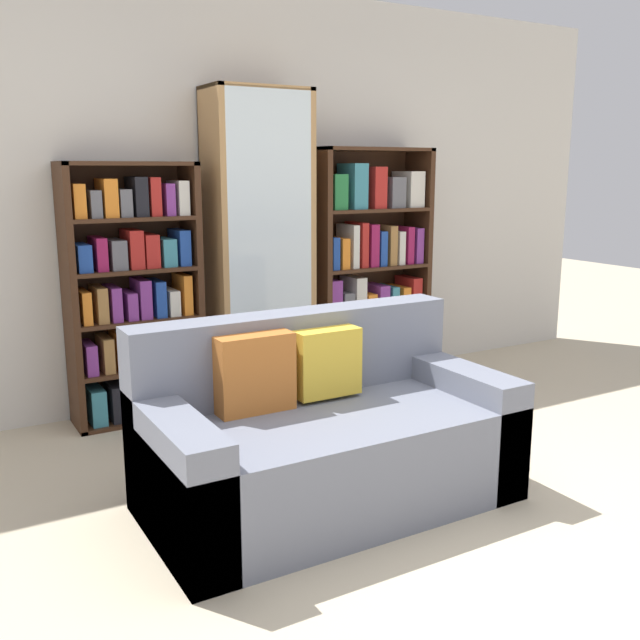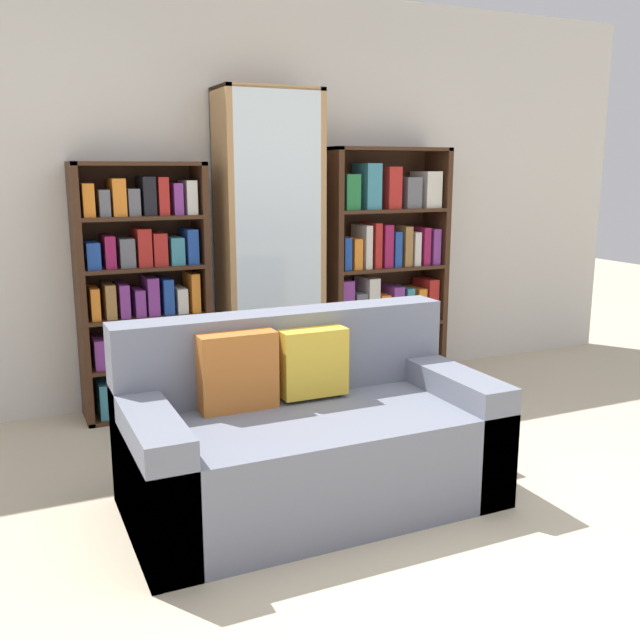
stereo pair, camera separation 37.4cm
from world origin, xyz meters
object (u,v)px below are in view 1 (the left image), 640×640
Objects in this scene: couch at (324,438)px; bookshelf_right at (369,272)px; wine_bottle at (386,400)px; bookshelf_left at (134,298)px; display_cabinet at (259,248)px.

bookshelf_right is (1.30, 1.57, 0.49)m from couch.
bookshelf_left is at bearing 147.48° from wine_bottle.
display_cabinet is at bearing -1.11° from bookshelf_left.
bookshelf_right is (1.72, 0.00, 0.04)m from bookshelf_left.
bookshelf_right is at bearing 0.02° from bookshelf_left.
display_cabinet is at bearing 75.21° from couch.
display_cabinet reaches higher than couch.
bookshelf_right is 1.14m from wine_bottle.
bookshelf_left is at bearing -179.98° from bookshelf_right.
couch is 5.04× the size of wine_bottle.
wine_bottle is at bearing 40.00° from couch.
wine_bottle is at bearing -60.05° from display_cabinet.
couch is 2.10m from bookshelf_right.
display_cabinet is 1.30m from wine_bottle.
bookshelf_right reaches higher than wine_bottle.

